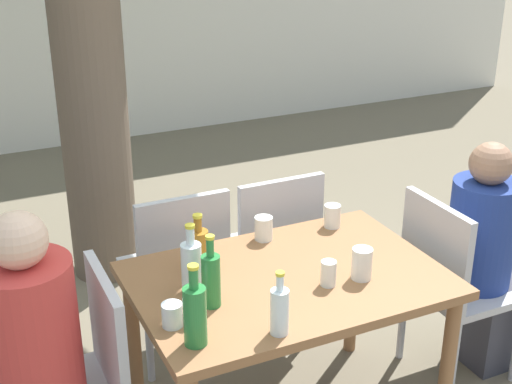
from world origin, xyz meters
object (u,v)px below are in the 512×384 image
object	(u,v)px
patio_chair_1	(451,278)
drinking_glass_0	(362,264)
green_bottle_4	(195,314)
drinking_glass_4	(332,216)
patio_chair_0	(81,378)
drinking_glass_2	(328,273)
patio_chair_3	(271,245)
green_bottle_2	(211,279)
person_seated_1	(492,270)
water_bottle_3	(280,310)
drinking_glass_3	(264,228)
dining_table_front	(288,296)
drinking_glass_1	(172,315)
patio_chair_2	(178,266)
water_bottle_1	(191,266)
amber_bottle_0	(199,249)

from	to	relation	value
patio_chair_1	drinking_glass_0	size ratio (longest dim) A/B	7.10
green_bottle_4	drinking_glass_4	xyz separation A→B (m)	(0.89, 0.59, -0.06)
patio_chair_0	drinking_glass_2	size ratio (longest dim) A/B	8.91
patio_chair_3	green_bottle_2	distance (m)	1.00
patio_chair_0	patio_chair_3	bearing A→B (deg)	120.71
patio_chair_0	person_seated_1	world-z (taller)	person_seated_1
patio_chair_0	person_seated_1	size ratio (longest dim) A/B	0.79
green_bottle_2	patio_chair_1	bearing A→B (deg)	3.33
person_seated_1	water_bottle_3	distance (m)	1.39
drinking_glass_2	drinking_glass_3	xyz separation A→B (m)	(-0.05, 0.46, 0.00)
dining_table_front	drinking_glass_1	bearing A→B (deg)	-165.60
drinking_glass_1	patio_chair_1	bearing A→B (deg)	5.66
water_bottle_3	patio_chair_1	bearing A→B (deg)	17.68
patio_chair_1	green_bottle_4	size ratio (longest dim) A/B	3.05
patio_chair_1	green_bottle_4	distance (m)	1.41
drinking_glass_1	person_seated_1	bearing A→B (deg)	4.81
water_bottle_3	patio_chair_0	bearing A→B (deg)	152.04
water_bottle_3	drinking_glass_2	bearing A→B (deg)	33.23
drinking_glass_4	drinking_glass_2	bearing A→B (deg)	-122.52
dining_table_front	person_seated_1	distance (m)	1.10
patio_chair_2	drinking_glass_2	bearing A→B (deg)	114.53
patio_chair_2	water_bottle_1	distance (m)	0.70
dining_table_front	patio_chair_1	xyz separation A→B (m)	(0.85, 0.00, -0.12)
patio_chair_3	green_bottle_4	world-z (taller)	green_bottle_4
dining_table_front	patio_chair_0	distance (m)	0.86
water_bottle_1	drinking_glass_0	size ratio (longest dim) A/B	2.19
water_bottle_3	green_bottle_4	xyz separation A→B (m)	(-0.28, 0.06, 0.02)
water_bottle_3	drinking_glass_0	size ratio (longest dim) A/B	1.86
water_bottle_3	drinking_glass_3	bearing A→B (deg)	68.48
patio_chair_1	drinking_glass_0	xyz separation A→B (m)	(-0.59, -0.14, 0.28)
patio_chair_1	patio_chair_3	world-z (taller)	same
water_bottle_1	green_bottle_4	xyz separation A→B (m)	(-0.11, -0.32, 0.01)
water_bottle_3	amber_bottle_0	bearing A→B (deg)	99.46
drinking_glass_0	person_seated_1	bearing A→B (deg)	9.30
water_bottle_1	dining_table_front	bearing A→B (deg)	-7.54
drinking_glass_2	patio_chair_3	bearing A→B (deg)	79.98
patio_chair_2	amber_bottle_0	xyz separation A→B (m)	(-0.06, -0.45, 0.31)
patio_chair_1	amber_bottle_0	size ratio (longest dim) A/B	3.74
green_bottle_2	water_bottle_3	size ratio (longest dim) A/B	1.19
person_seated_1	green_bottle_4	xyz separation A→B (m)	(-1.59, -0.27, 0.35)
patio_chair_2	person_seated_1	world-z (taller)	person_seated_1
person_seated_1	water_bottle_1	xyz separation A→B (m)	(-1.48, 0.05, 0.35)
patio_chair_1	person_seated_1	distance (m)	0.25
person_seated_1	patio_chair_0	bearing A→B (deg)	90.00
patio_chair_1	patio_chair_3	size ratio (longest dim) A/B	1.00
patio_chair_2	water_bottle_1	xyz separation A→B (m)	(-0.14, -0.60, 0.33)
patio_chair_1	person_seated_1	xyz separation A→B (m)	(0.24, -0.00, -0.02)
person_seated_1	drinking_glass_1	bearing A→B (deg)	94.81
green_bottle_4	drinking_glass_4	distance (m)	1.07
drinking_glass_2	amber_bottle_0	bearing A→B (deg)	141.28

